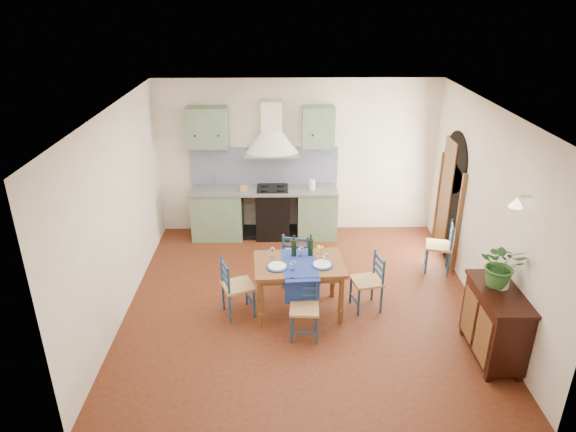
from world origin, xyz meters
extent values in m
plane|color=#44170E|center=(0.00, 0.00, 0.00)|extent=(5.00, 5.00, 0.00)
cube|color=beige|center=(0.00, 2.50, 1.40)|extent=(5.00, 0.04, 2.80)
cube|color=gray|center=(-1.45, 2.19, 0.44)|extent=(0.90, 0.60, 0.88)
cube|color=gray|center=(0.35, 2.19, 0.44)|extent=(0.70, 0.60, 0.88)
cube|color=black|center=(-0.45, 2.19, 0.44)|extent=(0.60, 0.58, 0.88)
cube|color=gray|center=(-0.60, 2.19, 0.90)|extent=(2.60, 0.64, 0.04)
cube|color=silver|center=(-1.45, 2.19, 0.90)|extent=(0.45, 0.40, 0.03)
cylinder|color=silver|center=(-1.45, 2.37, 1.05)|extent=(0.02, 0.02, 0.26)
cube|color=black|center=(-0.45, 2.19, 0.93)|extent=(0.55, 0.48, 0.02)
cube|color=black|center=(-0.60, 2.24, 0.04)|extent=(2.60, 0.50, 0.08)
cube|color=#09154E|center=(-0.60, 2.46, 1.26)|extent=(2.65, 0.05, 0.68)
cube|color=gray|center=(-1.55, 2.32, 2.00)|extent=(0.70, 0.34, 0.70)
cube|color=gray|center=(0.35, 2.32, 2.00)|extent=(0.55, 0.34, 0.70)
cone|color=beige|center=(-0.45, 2.25, 1.75)|extent=(0.96, 0.96, 0.40)
cube|color=beige|center=(-0.45, 2.34, 2.20)|extent=(0.36, 0.30, 0.50)
cube|color=beige|center=(2.50, 0.00, 1.40)|extent=(0.04, 5.00, 2.80)
cube|color=black|center=(2.48, 1.40, 0.82)|extent=(0.03, 1.00, 1.65)
cylinder|color=black|center=(2.48, 1.40, 1.65)|extent=(0.03, 1.00, 1.00)
cube|color=brown|center=(2.46, 0.86, 0.82)|extent=(0.06, 0.06, 1.65)
cube|color=brown|center=(2.46, 1.94, 0.82)|extent=(0.06, 0.06, 1.65)
cube|color=brown|center=(2.47, 1.62, 0.98)|extent=(0.04, 0.55, 1.96)
cylinder|color=silver|center=(2.44, -1.06, 2.05)|extent=(0.15, 0.04, 0.04)
cone|color=#FFEDC6|center=(2.34, -1.06, 1.98)|extent=(0.16, 0.16, 0.12)
cube|color=beige|center=(-2.50, 0.00, 1.40)|extent=(0.04, 5.00, 2.80)
cube|color=white|center=(0.00, 0.00, 2.80)|extent=(5.00, 5.00, 0.01)
cube|color=brown|center=(-0.07, -0.25, 0.74)|extent=(1.26, 0.89, 0.05)
cube|color=brown|center=(-0.07, -0.25, 0.68)|extent=(1.13, 0.76, 0.08)
cylinder|color=brown|center=(-0.58, -0.62, 0.36)|extent=(0.07, 0.07, 0.72)
cylinder|color=brown|center=(-0.62, 0.05, 0.36)|extent=(0.07, 0.07, 0.72)
cylinder|color=brown|center=(0.49, -0.55, 0.36)|extent=(0.07, 0.07, 0.72)
cylinder|color=brown|center=(0.44, 0.12, 0.36)|extent=(0.07, 0.07, 0.72)
cube|color=navy|center=(-0.06, -0.30, 0.77)|extent=(0.51, 0.94, 0.01)
cube|color=navy|center=(-0.04, -0.66, 0.59)|extent=(0.45, 0.05, 0.38)
cylinder|color=navy|center=(-0.36, -0.37, 0.78)|extent=(0.30, 0.30, 0.01)
cylinder|color=white|center=(-0.36, -0.37, 0.79)|extent=(0.24, 0.24, 0.01)
cylinder|color=navy|center=(0.24, -0.33, 0.78)|extent=(0.30, 0.30, 0.01)
cylinder|color=white|center=(0.24, -0.33, 0.79)|extent=(0.24, 0.24, 0.01)
cylinder|color=black|center=(-0.13, -0.05, 0.93)|extent=(0.07, 0.07, 0.32)
cylinder|color=black|center=(0.10, -0.04, 0.93)|extent=(0.07, 0.07, 0.32)
cylinder|color=white|center=(0.22, -0.08, 0.83)|extent=(0.05, 0.05, 0.10)
sphere|color=yellow|center=(0.22, -0.08, 0.92)|extent=(0.10, 0.10, 0.10)
cylinder|color=navy|center=(-0.19, -0.97, 0.20)|extent=(0.03, 0.03, 0.41)
cylinder|color=navy|center=(-0.17, -0.65, 0.40)|extent=(0.03, 0.03, 0.80)
cylinder|color=navy|center=(0.13, -0.99, 0.20)|extent=(0.03, 0.03, 0.41)
cylinder|color=navy|center=(0.15, -0.67, 0.40)|extent=(0.03, 0.03, 0.80)
cube|color=tan|center=(-0.02, -0.82, 0.42)|extent=(0.39, 0.39, 0.04)
cube|color=navy|center=(-0.01, -0.66, 0.53)|extent=(0.34, 0.04, 0.04)
cube|color=navy|center=(-0.01, -0.66, 0.64)|extent=(0.34, 0.04, 0.04)
cube|color=navy|center=(-0.01, -0.66, 0.74)|extent=(0.34, 0.04, 0.04)
cube|color=navy|center=(-0.03, -0.98, 0.16)|extent=(0.32, 0.04, 0.02)
cylinder|color=navy|center=(0.15, 0.62, 0.23)|extent=(0.04, 0.04, 0.46)
cylinder|color=navy|center=(0.08, 0.27, 0.45)|extent=(0.04, 0.04, 0.91)
cylinder|color=navy|center=(-0.20, 0.70, 0.23)|extent=(0.04, 0.04, 0.46)
cylinder|color=navy|center=(-0.28, 0.34, 0.45)|extent=(0.04, 0.04, 0.91)
cube|color=tan|center=(-0.06, 0.48, 0.48)|extent=(0.50, 0.50, 0.04)
cube|color=navy|center=(-0.10, 0.31, 0.61)|extent=(0.38, 0.10, 0.05)
cube|color=navy|center=(-0.10, 0.31, 0.73)|extent=(0.38, 0.10, 0.05)
cube|color=navy|center=(-0.10, 0.31, 0.85)|extent=(0.38, 0.10, 0.05)
cube|color=navy|center=(-0.02, 0.66, 0.18)|extent=(0.36, 0.11, 0.03)
cylinder|color=navy|center=(-0.68, -0.40, 0.22)|extent=(0.03, 0.03, 0.44)
cylinder|color=navy|center=(-1.00, -0.53, 0.43)|extent=(0.03, 0.03, 0.86)
cylinder|color=navy|center=(-0.81, -0.08, 0.22)|extent=(0.03, 0.03, 0.44)
cylinder|color=navy|center=(-1.13, -0.21, 0.43)|extent=(0.03, 0.03, 0.86)
cube|color=tan|center=(-0.91, -0.30, 0.45)|extent=(0.52, 0.52, 0.04)
cube|color=navy|center=(-1.07, -0.37, 0.57)|extent=(0.15, 0.35, 0.04)
cube|color=navy|center=(-1.07, -0.37, 0.69)|extent=(0.15, 0.35, 0.04)
cube|color=navy|center=(-1.07, -0.37, 0.80)|extent=(0.15, 0.35, 0.04)
cube|color=navy|center=(-0.75, -0.24, 0.17)|extent=(0.15, 0.33, 0.02)
cylinder|color=navy|center=(0.69, -0.06, 0.21)|extent=(0.03, 0.03, 0.42)
cylinder|color=navy|center=(1.01, 0.01, 0.41)|extent=(0.03, 0.03, 0.83)
cylinder|color=navy|center=(0.76, -0.39, 0.21)|extent=(0.03, 0.03, 0.42)
cylinder|color=navy|center=(1.08, -0.32, 0.41)|extent=(0.03, 0.03, 0.83)
cube|color=tan|center=(0.89, -0.19, 0.44)|extent=(0.46, 0.46, 0.04)
cube|color=navy|center=(1.05, -0.16, 0.55)|extent=(0.09, 0.35, 0.04)
cube|color=navy|center=(1.05, -0.16, 0.66)|extent=(0.09, 0.35, 0.04)
cube|color=navy|center=(1.05, -0.16, 0.77)|extent=(0.09, 0.35, 0.04)
cube|color=navy|center=(0.72, -0.22, 0.17)|extent=(0.10, 0.33, 0.02)
cylinder|color=navy|center=(2.08, 1.06, 0.22)|extent=(0.03, 0.03, 0.43)
cylinder|color=navy|center=(2.41, 0.97, 0.42)|extent=(0.03, 0.03, 0.84)
cylinder|color=navy|center=(1.99, 0.73, 0.22)|extent=(0.03, 0.03, 0.43)
cylinder|color=navy|center=(2.32, 0.65, 0.42)|extent=(0.03, 0.03, 0.84)
cube|color=tan|center=(2.20, 0.85, 0.45)|extent=(0.48, 0.48, 0.04)
cube|color=navy|center=(2.36, 0.81, 0.56)|extent=(0.11, 0.35, 0.04)
cube|color=navy|center=(2.36, 0.81, 0.68)|extent=(0.11, 0.35, 0.04)
cube|color=navy|center=(2.36, 0.81, 0.79)|extent=(0.11, 0.35, 0.04)
cube|color=navy|center=(2.04, 0.90, 0.17)|extent=(0.11, 0.33, 0.02)
cube|color=black|center=(2.27, -1.26, 0.49)|extent=(0.45, 1.00, 0.82)
cube|color=black|center=(2.27, -1.26, 0.92)|extent=(0.50, 1.05, 0.04)
cube|color=brown|center=(2.04, -1.49, 0.45)|extent=(0.02, 0.38, 0.63)
cube|color=brown|center=(2.04, -1.03, 0.45)|extent=(0.02, 0.38, 0.63)
cube|color=black|center=(2.09, -1.70, 0.04)|extent=(0.08, 0.08, 0.08)
cube|color=black|center=(2.09, -0.82, 0.04)|extent=(0.08, 0.08, 0.08)
cube|color=black|center=(2.44, -1.70, 0.04)|extent=(0.08, 0.08, 0.08)
cube|color=black|center=(2.44, -0.82, 0.04)|extent=(0.08, 0.08, 0.08)
imported|color=#2D6128|center=(2.28, -1.14, 1.22)|extent=(0.63, 0.59, 0.57)
camera|label=1|loc=(-0.33, -6.35, 4.18)|focal=32.00mm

